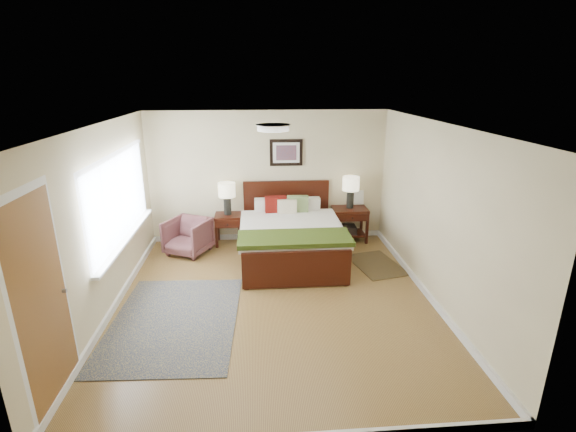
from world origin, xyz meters
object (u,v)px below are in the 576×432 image
at_px(lamp_right, 351,187).
at_px(rug_persian, 175,320).
at_px(bed, 291,231).
at_px(lamp_left, 227,193).
at_px(nightstand_right, 349,221).
at_px(armchair, 188,236).
at_px(nightstand_left, 228,221).

distance_m(lamp_right, rug_persian, 4.11).
height_order(bed, lamp_left, lamp_left).
xyz_separation_m(nightstand_right, lamp_right, (-0.00, 0.01, 0.68)).
distance_m(nightstand_right, armchair, 3.08).
height_order(nightstand_left, nightstand_right, nightstand_right).
xyz_separation_m(lamp_left, lamp_right, (2.35, 0.00, 0.07)).
bearing_deg(lamp_left, armchair, -149.71).
height_order(nightstand_left, lamp_left, lamp_left).
relative_size(bed, nightstand_right, 3.22).
bearing_deg(bed, nightstand_left, 144.36).
relative_size(bed, armchair, 3.02).
relative_size(armchair, rug_persian, 0.31).
distance_m(bed, lamp_right, 1.57).
relative_size(nightstand_left, armchair, 0.83).
xyz_separation_m(nightstand_left, lamp_left, (0.00, 0.02, 0.54)).
height_order(bed, armchair, bed).
bearing_deg(rug_persian, lamp_left, 80.49).
relative_size(bed, lamp_right, 3.52).
height_order(nightstand_right, lamp_right, lamp_right).
distance_m(bed, nightstand_right, 1.47).
distance_m(bed, nightstand_left, 1.39).
bearing_deg(rug_persian, armchair, 95.94).
bearing_deg(lamp_left, bed, -36.33).
bearing_deg(lamp_left, nightstand_right, -0.34).
xyz_separation_m(lamp_left, armchair, (-0.71, -0.41, -0.69)).
xyz_separation_m(lamp_left, rug_persian, (-0.57, -2.69, -1.01)).
xyz_separation_m(nightstand_right, armchair, (-3.06, -0.40, -0.08)).
xyz_separation_m(bed, nightstand_left, (-1.13, 0.81, -0.07)).
height_order(bed, rug_persian, bed).
bearing_deg(rug_persian, lamp_right, 45.14).
relative_size(nightstand_right, rug_persian, 0.29).
height_order(lamp_left, rug_persian, lamp_left).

